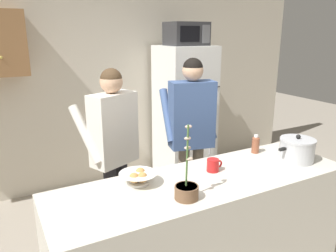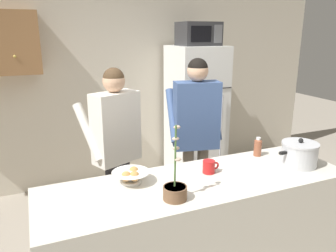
{
  "view_description": "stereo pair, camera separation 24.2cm",
  "coord_description": "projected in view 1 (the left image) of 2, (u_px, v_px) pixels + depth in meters",
  "views": [
    {
      "loc": [
        -1.24,
        -1.74,
        1.92
      ],
      "look_at": [
        0.0,
        0.55,
        1.17
      ],
      "focal_mm": 35.12,
      "sensor_mm": 36.0,
      "label": 1
    },
    {
      "loc": [
        -1.02,
        -1.84,
        1.92
      ],
      "look_at": [
        0.0,
        0.55,
        1.17
      ],
      "focal_mm": 35.12,
      "sensor_mm": 36.0,
      "label": 2
    }
  ],
  "objects": [
    {
      "name": "back_wall_unit",
      "position": [
        84.0,
        78.0,
        3.99
      ],
      "size": [
        6.0,
        0.48,
        2.6
      ],
      "color": "beige",
      "rests_on": "ground"
    },
    {
      "name": "person_by_sink",
      "position": [
        191.0,
        123.0,
        3.21
      ],
      "size": [
        0.58,
        0.5,
        1.69
      ],
      "color": "#726656",
      "rests_on": "ground"
    },
    {
      "name": "kitchen_island",
      "position": [
        203.0,
        236.0,
        2.44
      ],
      "size": [
        2.2,
        0.68,
        0.92
      ],
      "primitive_type": "cube",
      "color": "silver",
      "rests_on": "ground"
    },
    {
      "name": "potted_orchid",
      "position": [
        187.0,
        189.0,
        2.02
      ],
      "size": [
        0.15,
        0.15,
        0.48
      ],
      "color": "brown",
      "rests_on": "kitchen_island"
    },
    {
      "name": "bottle_near_edge",
      "position": [
        256.0,
        144.0,
        2.79
      ],
      "size": [
        0.06,
        0.06,
        0.16
      ],
      "color": "brown",
      "rests_on": "kitchen_island"
    },
    {
      "name": "refrigerator",
      "position": [
        184.0,
        114.0,
        4.32
      ],
      "size": [
        0.64,
        0.68,
        1.75
      ],
      "color": "white",
      "rests_on": "ground"
    },
    {
      "name": "microwave",
      "position": [
        186.0,
        34.0,
        4.02
      ],
      "size": [
        0.48,
        0.37,
        0.28
      ],
      "color": "#2D2D30",
      "rests_on": "refrigerator"
    },
    {
      "name": "coffee_mug",
      "position": [
        213.0,
        165.0,
        2.43
      ],
      "size": [
        0.13,
        0.09,
        0.1
      ],
      "color": "red",
      "rests_on": "kitchen_island"
    },
    {
      "name": "cooking_pot",
      "position": [
        297.0,
        150.0,
        2.62
      ],
      "size": [
        0.39,
        0.28,
        0.22
      ],
      "color": "silver",
      "rests_on": "kitchen_island"
    },
    {
      "name": "bread_bowl",
      "position": [
        138.0,
        177.0,
        2.22
      ],
      "size": [
        0.26,
        0.26,
        0.1
      ],
      "color": "white",
      "rests_on": "kitchen_island"
    },
    {
      "name": "person_near_pot",
      "position": [
        113.0,
        139.0,
        2.87
      ],
      "size": [
        0.6,
        0.55,
        1.63
      ],
      "color": "black",
      "rests_on": "ground"
    }
  ]
}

